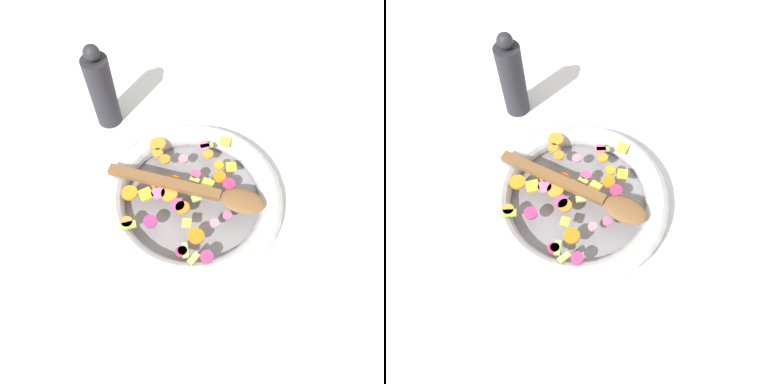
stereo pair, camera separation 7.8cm
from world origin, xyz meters
The scene contains 5 objects.
ground_plane centered at (0.00, 0.00, 0.00)m, with size 4.00×4.00×0.00m, color silver.
skillet centered at (0.00, 0.00, 0.02)m, with size 0.39×0.39×0.05m.
chopped_vegetables centered at (0.01, -0.02, 0.05)m, with size 0.32×0.29×0.01m.
wooden_spoon centered at (-0.01, 0.02, 0.06)m, with size 0.18×0.31×0.01m.
pepper_mill centered at (-0.04, -0.31, 0.10)m, with size 0.06×0.06×0.22m.
Camera 1 is at (0.28, 0.26, 0.73)m, focal length 35.00 mm.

